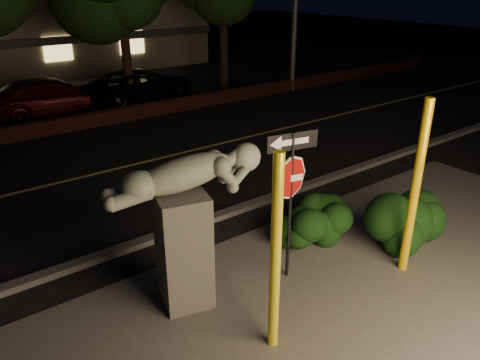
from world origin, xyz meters
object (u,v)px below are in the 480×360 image
(yellow_pole_left, at_px, (276,257))
(sculpture, at_px, (185,214))
(parked_car_dark, at_px, (140,86))
(signpost, at_px, (291,178))
(yellow_pole_right, at_px, (415,190))
(parked_car_darkred, at_px, (53,97))

(yellow_pole_left, relative_size, sculpture, 1.15)
(sculpture, xyz_separation_m, parked_car_dark, (5.27, 12.59, -0.90))
(signpost, xyz_separation_m, sculpture, (-1.76, 0.47, -0.30))
(yellow_pole_right, bearing_deg, yellow_pole_left, -179.54)
(parked_car_darkred, bearing_deg, signpost, -176.34)
(yellow_pole_right, xyz_separation_m, parked_car_darkred, (-1.89, 14.37, -0.90))
(signpost, relative_size, parked_car_dark, 0.52)
(yellow_pole_left, height_order, yellow_pole_right, yellow_pole_right)
(parked_car_dark, bearing_deg, sculpture, 135.70)
(yellow_pole_left, bearing_deg, signpost, 40.99)
(yellow_pole_left, bearing_deg, parked_car_dark, 71.24)
(parked_car_darkred, bearing_deg, yellow_pole_right, -168.96)
(yellow_pole_left, height_order, parked_car_dark, yellow_pole_left)
(parked_car_darkred, bearing_deg, yellow_pole_left, 178.43)
(yellow_pole_right, bearing_deg, signpost, 149.03)
(signpost, distance_m, parked_car_dark, 13.57)
(yellow_pole_left, relative_size, yellow_pole_right, 0.94)
(parked_car_darkred, bearing_deg, sculpture, 175.81)
(signpost, distance_m, sculpture, 1.85)
(yellow_pole_left, distance_m, sculpture, 1.67)
(sculpture, distance_m, parked_car_darkred, 12.94)
(sculpture, bearing_deg, parked_car_darkred, 96.26)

